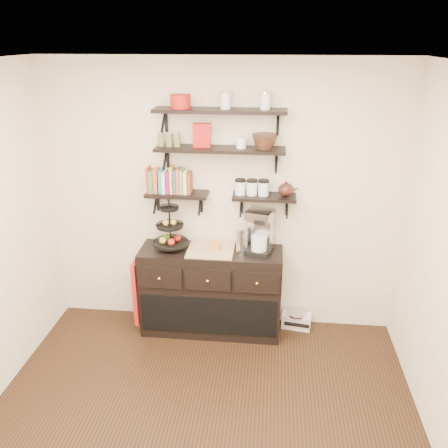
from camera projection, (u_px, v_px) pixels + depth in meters
floor at (196, 444)px, 3.56m from camera, size 3.50×3.50×0.00m
ceiling at (186, 67)px, 2.56m from camera, size 3.50×3.50×0.02m
back_wall at (222, 200)px, 4.68m from camera, size 3.50×0.02×2.70m
shelf_top at (220, 111)px, 4.23m from camera, size 1.20×0.27×0.23m
shelf_mid at (220, 150)px, 4.36m from camera, size 1.20×0.27×0.23m
shelf_low_left at (177, 194)px, 4.58m from camera, size 0.60×0.25×0.23m
shelf_low_right at (264, 197)px, 4.50m from camera, size 0.60×0.25×0.23m
cookbooks at (171, 181)px, 4.53m from camera, size 0.43×0.15×0.26m
glass_canisters at (252, 188)px, 4.48m from camera, size 0.32×0.10×0.13m
sideboard at (211, 291)px, 4.80m from camera, size 1.40×0.50×0.92m
fruit_stand at (171, 233)px, 4.61m from camera, size 0.34×0.34×0.50m
candle at (215, 246)px, 4.61m from camera, size 0.08×0.08×0.08m
coffee_maker at (259, 232)px, 4.54m from camera, size 0.29×0.29×0.44m
thermal_carafe at (242, 242)px, 4.55m from camera, size 0.11×0.11×0.22m
apron at (138, 290)px, 4.77m from camera, size 0.04×0.29×0.67m
radio at (296, 320)px, 4.96m from camera, size 0.32×0.23×0.18m
recipe_box at (202, 135)px, 4.33m from camera, size 0.16×0.07×0.22m
walnut_bowl at (265, 142)px, 4.29m from camera, size 0.24×0.24×0.13m
ramekins at (241, 143)px, 4.31m from camera, size 0.09×0.09×0.10m
teapot at (286, 189)px, 4.44m from camera, size 0.20×0.15×0.15m
red_pot at (180, 101)px, 4.23m from camera, size 0.18×0.18×0.12m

